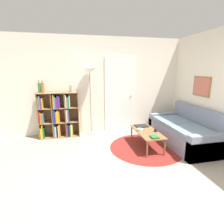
# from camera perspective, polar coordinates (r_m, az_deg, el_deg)

# --- Properties ---
(ground_plane) EXTENTS (14.00, 14.00, 0.00)m
(ground_plane) POSITION_cam_1_polar(r_m,az_deg,el_deg) (2.85, 9.26, -24.15)
(ground_plane) COLOR gray
(wall_back) EXTENTS (7.26, 0.11, 2.60)m
(wall_back) POSITION_cam_1_polar(r_m,az_deg,el_deg) (4.93, -1.74, 8.41)
(wall_back) COLOR silver
(wall_back) RESTS_ON ground_plane
(wall_right) EXTENTS (0.08, 5.72, 2.60)m
(wall_right) POSITION_cam_1_polar(r_m,az_deg,el_deg) (4.61, 29.18, 6.48)
(wall_right) COLOR silver
(wall_right) RESTS_ON ground_plane
(rug) EXTENTS (1.65, 1.65, 0.01)m
(rug) POSITION_cam_1_polar(r_m,az_deg,el_deg) (4.16, 11.01, -11.25)
(rug) COLOR maroon
(rug) RESTS_ON ground_plane
(bookshelf) EXTENTS (1.02, 0.34, 1.18)m
(bookshelf) POSITION_cam_1_polar(r_m,az_deg,el_deg) (4.78, -17.24, -1.06)
(bookshelf) COLOR #936B47
(bookshelf) RESTS_ON ground_plane
(floor_lamp) EXTENTS (0.34, 0.34, 1.77)m
(floor_lamp) POSITION_cam_1_polar(r_m,az_deg,el_deg) (4.62, -7.27, 11.10)
(floor_lamp) COLOR gray
(floor_lamp) RESTS_ON ground_plane
(couch) EXTENTS (0.94, 1.88, 0.87)m
(couch) POSITION_cam_1_polar(r_m,az_deg,el_deg) (4.61, 22.95, -5.89)
(couch) COLOR gray
(couch) RESTS_ON ground_plane
(coffee_table) EXTENTS (0.47, 1.05, 0.38)m
(coffee_table) POSITION_cam_1_polar(r_m,az_deg,el_deg) (4.08, 11.28, -6.63)
(coffee_table) COLOR brown
(coffee_table) RESTS_ON ground_plane
(laptop) EXTENTS (0.33, 0.25, 0.02)m
(laptop) POSITION_cam_1_polar(r_m,az_deg,el_deg) (4.36, 9.57, -4.49)
(laptop) COLOR black
(laptop) RESTS_ON coffee_table
(bowl) EXTENTS (0.14, 0.14, 0.05)m
(bowl) POSITION_cam_1_polar(r_m,az_deg,el_deg) (4.04, 9.26, -5.75)
(bowl) COLOR #9ED193
(bowl) RESTS_ON coffee_table
(book_stack_on_table) EXTENTS (0.17, 0.17, 0.03)m
(book_stack_on_table) POSITION_cam_1_polar(r_m,az_deg,el_deg) (3.71, 13.73, -7.88)
(book_stack_on_table) COLOR #B21E23
(book_stack_on_table) RESTS_ON coffee_table
(cup) EXTENTS (0.07, 0.07, 0.07)m
(cup) POSITION_cam_1_polar(r_m,az_deg,el_deg) (4.05, 14.09, -5.78)
(cup) COLOR #28282D
(cup) RESTS_ON coffee_table
(remote) EXTENTS (0.10, 0.17, 0.02)m
(remote) POSITION_cam_1_polar(r_m,az_deg,el_deg) (4.12, 10.09, -5.62)
(remote) COLOR black
(remote) RESTS_ON coffee_table
(bottle_left) EXTENTS (0.06, 0.06, 0.30)m
(bottle_left) POSITION_cam_1_polar(r_m,az_deg,el_deg) (4.74, -22.66, 7.37)
(bottle_left) COLOR #2D8438
(bottle_left) RESTS_ON bookshelf
(bottle_middle) EXTENTS (0.08, 0.08, 0.29)m
(bottle_middle) POSITION_cam_1_polar(r_m,az_deg,el_deg) (4.70, -21.72, 7.38)
(bottle_middle) COLOR olive
(bottle_middle) RESTS_ON bookshelf
(vase_on_shelf) EXTENTS (0.12, 0.12, 0.17)m
(vase_on_shelf) POSITION_cam_1_polar(r_m,az_deg,el_deg) (4.64, -12.98, 7.49)
(vase_on_shelf) COLOR #B7B2A8
(vase_on_shelf) RESTS_ON bookshelf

